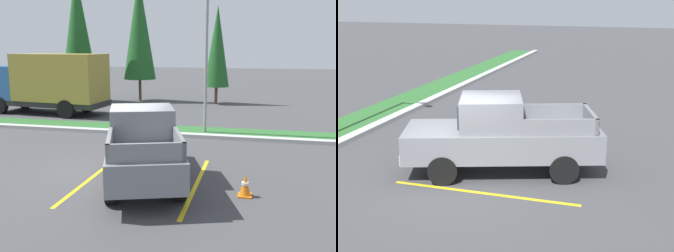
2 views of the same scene
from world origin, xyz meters
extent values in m
plane|color=#424244|center=(0.00, 0.00, 0.00)|extent=(120.00, 120.00, 0.00)
cube|color=yellow|center=(-0.57, -0.76, 0.00)|extent=(0.12, 4.80, 0.01)
cube|color=yellow|center=(2.53, -0.76, 0.00)|extent=(0.12, 4.80, 0.01)
cube|color=#B2B2AD|center=(0.00, 5.00, 0.07)|extent=(56.00, 0.40, 0.15)
cube|color=#2D662D|center=(0.00, 6.10, 0.03)|extent=(56.00, 1.80, 0.06)
cylinder|color=black|center=(-0.32, 0.43, 0.38)|extent=(0.51, 0.81, 0.76)
cylinder|color=black|center=(1.29, 0.98, 0.38)|extent=(0.51, 0.81, 0.76)
cylinder|color=black|center=(0.68, -2.50, 0.38)|extent=(0.51, 0.81, 0.76)
cylinder|color=black|center=(2.29, -1.95, 0.38)|extent=(0.51, 0.81, 0.76)
cube|color=slate|center=(0.98, -0.76, 0.88)|extent=(3.48, 5.54, 0.76)
cube|color=slate|center=(0.89, -0.47, 1.68)|extent=(2.18, 2.08, 0.84)
cube|color=#2D3842|center=(0.62, 0.30, 1.73)|extent=(1.55, 0.58, 0.63)
cube|color=slate|center=(0.65, -2.40, 1.48)|extent=(0.71, 1.83, 0.44)
cube|color=slate|center=(2.26, -1.85, 1.48)|extent=(0.71, 1.83, 0.44)
cube|color=slate|center=(1.74, -2.98, 1.48)|extent=(1.74, 0.68, 0.44)
cube|color=silver|center=(0.16, 1.66, 0.64)|extent=(1.76, 0.74, 0.28)
cylinder|color=black|center=(-10.28, 8.26, 0.50)|extent=(1.02, 0.40, 1.00)
cylinder|color=black|center=(-10.07, 10.45, 0.50)|extent=(1.02, 0.40, 1.00)
cylinder|color=black|center=(-5.90, 7.83, 0.50)|extent=(1.02, 0.40, 1.00)
cylinder|color=black|center=(-5.69, 10.02, 0.50)|extent=(1.02, 0.40, 1.00)
cube|color=#262626|center=(-7.58, 9.10, 0.65)|extent=(6.99, 2.95, 0.30)
cube|color=#285693|center=(-10.12, 9.35, 1.75)|extent=(1.81, 2.44, 1.90)
cube|color=#2D3842|center=(-10.94, 9.43, 2.00)|extent=(0.26, 2.10, 0.90)
cube|color=olive|center=(-6.79, 9.02, 2.10)|extent=(5.21, 2.87, 2.60)
cylinder|color=gray|center=(1.86, 5.90, 3.65)|extent=(0.14, 0.14, 7.29)
cylinder|color=brown|center=(-8.13, 14.27, 0.80)|extent=(0.20, 0.20, 1.60)
cone|color=#1E5623|center=(-8.13, 14.27, 5.25)|extent=(2.31, 2.31, 7.30)
cylinder|color=brown|center=(-4.05, 15.34, 0.78)|extent=(0.20, 0.20, 1.56)
cone|color=#1E5623|center=(-4.05, 15.34, 5.11)|extent=(2.25, 2.25, 7.10)
cylinder|color=brown|center=(1.34, 15.23, 0.58)|extent=(0.20, 0.20, 1.16)
cone|color=#1E5623|center=(1.34, 15.23, 3.81)|extent=(1.68, 1.68, 5.29)
cube|color=orange|center=(3.89, -1.30, 0.02)|extent=(0.36, 0.36, 0.04)
cone|color=orange|center=(3.89, -1.30, 0.32)|extent=(0.28, 0.28, 0.56)
cylinder|color=white|center=(3.89, -1.30, 0.35)|extent=(0.19, 0.19, 0.07)
camera|label=1|loc=(4.10, -10.97, 3.79)|focal=41.52mm
camera|label=2|loc=(-10.66, -4.50, 4.73)|focal=50.80mm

